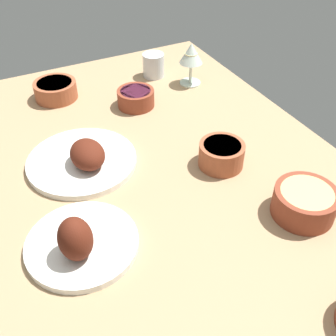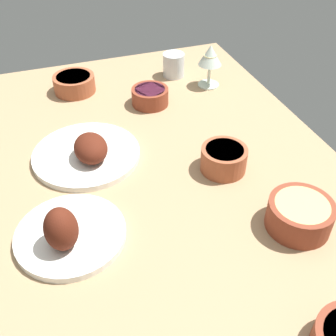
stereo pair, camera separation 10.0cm
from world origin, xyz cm
name	(u,v)px [view 1 (the left image)]	position (x,y,z in cm)	size (l,w,h in cm)	color
dining_table	(168,180)	(0.00, 0.00, 2.00)	(140.00, 90.00, 4.00)	tan
plate_center_main	(80,242)	(13.47, -26.46, 6.70)	(23.12, 23.12, 10.80)	white
plate_near_viewer	(84,159)	(-12.68, -17.38, 6.02)	(27.73, 27.73, 7.85)	white
bowl_onions	(136,97)	(-33.68, 5.97, 6.86)	(11.28, 11.28, 5.23)	brown
bowl_pasta	(305,202)	(25.33, 20.54, 7.48)	(13.85, 13.85, 6.45)	brown
bowl_cream	(221,154)	(2.58, 13.70, 7.36)	(11.42, 11.42, 6.21)	#A35133
bowl_soup	(55,90)	(-49.33, -14.70, 6.99)	(13.22, 13.22, 5.50)	#A35133
wine_glass	(191,56)	(-38.69, 27.86, 13.93)	(7.60, 7.60, 14.00)	silver
water_tumbler	(153,65)	(-49.18, 19.28, 7.96)	(7.29, 7.29, 7.92)	silver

